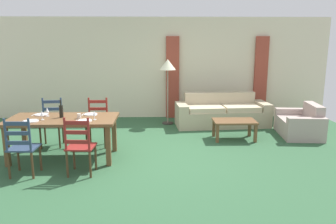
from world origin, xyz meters
TOP-DOWN VIEW (x-y plane):
  - ground_plane at (0.00, 0.00)m, footprint 9.60×9.60m
  - wall_far at (0.00, 3.30)m, footprint 9.60×0.16m
  - curtain_panel_left at (0.58, 3.16)m, footprint 0.35×0.08m
  - curtain_panel_right at (2.98, 3.16)m, footprint 0.35×0.08m
  - dining_table at (-1.50, -0.04)m, footprint 1.90×0.96m
  - dining_chair_near_left at (-1.92, -0.83)m, footprint 0.43×0.41m
  - dining_chair_near_right at (-1.03, -0.81)m, footprint 0.44×0.43m
  - dining_chair_far_left at (-1.95, 0.73)m, footprint 0.45×0.43m
  - dining_chair_far_right at (-1.04, 0.72)m, footprint 0.43×0.41m
  - dinner_plate_near_left at (-1.95, -0.29)m, footprint 0.24×0.24m
  - fork_near_left at (-2.10, -0.29)m, footprint 0.02×0.17m
  - dinner_plate_near_right at (-1.05, -0.29)m, footprint 0.24×0.24m
  - fork_near_right at (-1.20, -0.29)m, footprint 0.03×0.17m
  - dinner_plate_far_left at (-1.95, 0.21)m, footprint 0.24×0.24m
  - fork_far_left at (-2.10, 0.21)m, footprint 0.03×0.17m
  - dinner_plate_far_right at (-1.05, 0.21)m, footprint 0.24×0.24m
  - fork_far_right at (-1.20, 0.21)m, footprint 0.02×0.17m
  - wine_bottle at (-1.53, -0.00)m, footprint 0.07×0.07m
  - wine_glass_near_left at (-1.81, -0.18)m, footprint 0.06×0.06m
  - wine_glass_near_right at (-0.91, -0.19)m, footprint 0.06×0.06m
  - wine_glass_far_left at (-1.81, 0.11)m, footprint 0.06×0.06m
  - coffee_cup_primary at (-1.20, -0.10)m, footprint 0.07×0.07m
  - couch at (1.77, 2.27)m, footprint 2.34×0.98m
  - coffee_table at (1.82, 1.05)m, footprint 0.90×0.56m
  - armchair_upholstered at (3.39, 1.30)m, footprint 0.90×1.23m
  - standing_lamp at (0.43, 2.45)m, footprint 0.40×0.40m

SIDE VIEW (x-z plane):
  - ground_plane at x=0.00m, z-range -0.02..0.00m
  - armchair_upholstered at x=3.39m, z-range -0.11..0.61m
  - couch at x=1.77m, z-range -0.11..0.69m
  - coffee_table at x=1.82m, z-range 0.15..0.57m
  - dining_chair_near_left at x=-1.92m, z-range 0.00..0.96m
  - dining_chair_near_right at x=-1.03m, z-range 0.00..0.96m
  - dining_chair_far_left at x=-1.95m, z-range 0.00..0.96m
  - dining_chair_far_right at x=-1.04m, z-range 0.00..0.96m
  - dining_table at x=-1.50m, z-range 0.29..1.04m
  - fork_near_left at x=-2.10m, z-range 0.75..0.76m
  - fork_near_right at x=-1.20m, z-range 0.75..0.76m
  - fork_far_left at x=-2.10m, z-range 0.75..0.76m
  - fork_far_right at x=-1.20m, z-range 0.75..0.76m
  - dinner_plate_near_left at x=-1.95m, z-range 0.75..0.77m
  - dinner_plate_near_right at x=-1.05m, z-range 0.75..0.77m
  - dinner_plate_far_left at x=-1.95m, z-range 0.75..0.77m
  - dinner_plate_far_right at x=-1.05m, z-range 0.75..0.77m
  - coffee_cup_primary at x=-1.20m, z-range 0.75..0.84m
  - wine_glass_near_left at x=-1.81m, z-range 0.78..0.94m
  - wine_glass_near_right at x=-0.91m, z-range 0.78..0.94m
  - wine_glass_far_left at x=-1.81m, z-range 0.78..0.94m
  - wine_bottle at x=-1.53m, z-range 0.71..1.03m
  - curtain_panel_left at x=0.58m, z-range 0.00..2.20m
  - curtain_panel_right at x=2.98m, z-range 0.00..2.20m
  - wall_far at x=0.00m, z-range 0.00..2.70m
  - standing_lamp at x=0.43m, z-range 0.59..2.23m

